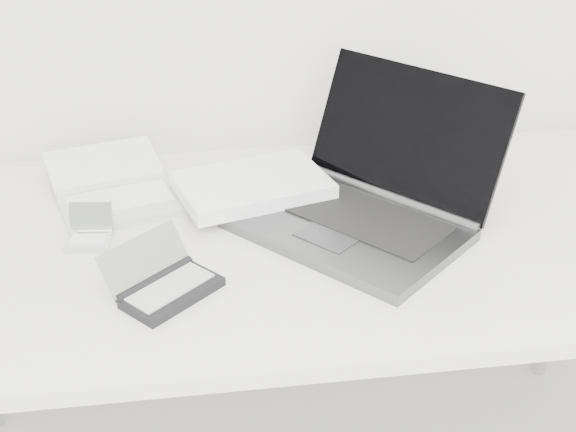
{
  "coord_description": "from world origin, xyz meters",
  "views": [
    {
      "loc": [
        -0.21,
        0.23,
        1.51
      ],
      "look_at": [
        -0.03,
        1.51,
        0.79
      ],
      "focal_mm": 50.0,
      "sensor_mm": 36.0,
      "label": 1
    }
  ],
  "objects": [
    {
      "name": "palmtop_charcoal",
      "position": [
        -0.26,
        1.38,
        0.75
      ],
      "size": [
        0.21,
        0.21,
        0.08
      ],
      "rotation": [
        0.0,
        0.0,
        0.72
      ],
      "color": "black",
      "rests_on": "desk"
    },
    {
      "name": "desk",
      "position": [
        0.0,
        1.55,
        0.68
      ],
      "size": [
        1.6,
        0.8,
        0.73
      ],
      "color": "white",
      "rests_on": "ground"
    },
    {
      "name": "laptop_large",
      "position": [
        0.07,
        1.61,
        0.77
      ],
      "size": [
        0.66,
        0.57,
        0.27
      ],
      "rotation": [
        0.0,
        0.0,
        -0.84
      ],
      "color": "#515356",
      "rests_on": "desk"
    },
    {
      "name": "pda_silver",
      "position": [
        -0.4,
        1.57,
        0.74
      ],
      "size": [
        0.09,
        0.09,
        0.07
      ],
      "rotation": [
        0.0,
        0.0,
        -0.13
      ],
      "color": "silver",
      "rests_on": "desk"
    },
    {
      "name": "netbook_open_white",
      "position": [
        -0.36,
        1.73,
        0.75
      ],
      "size": [
        0.31,
        0.36,
        0.05
      ],
      "rotation": [
        0.0,
        0.0,
        0.27
      ],
      "color": "silver",
      "rests_on": "desk"
    }
  ]
}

